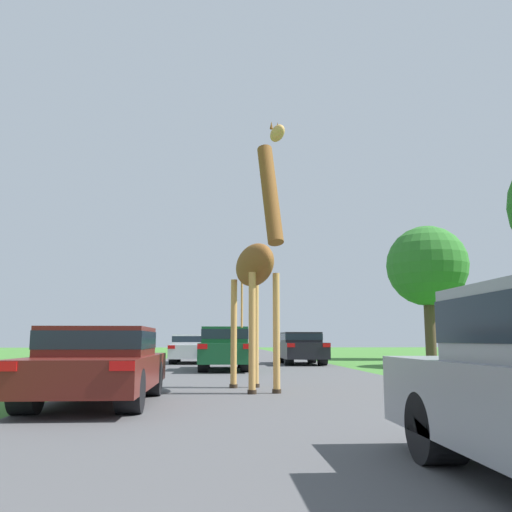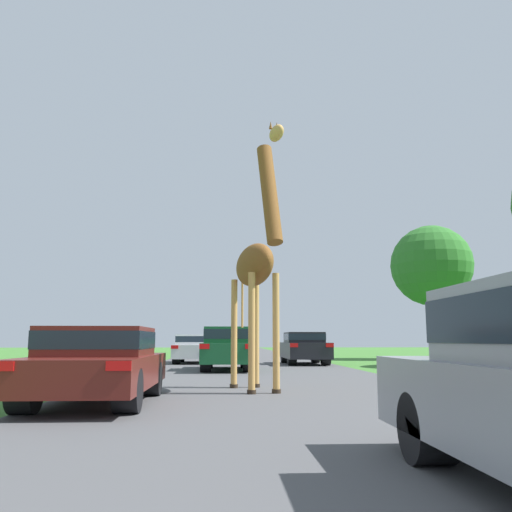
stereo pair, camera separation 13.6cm
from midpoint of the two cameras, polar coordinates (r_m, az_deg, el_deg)
road at (r=29.06m, az=-1.45°, el=-10.92°), size 7.96×120.00×0.00m
giraffe_near_road at (r=11.74m, az=0.39°, el=-0.61°), size 1.08×2.91×5.46m
car_queue_right at (r=9.75m, az=-15.94°, el=-10.67°), size 1.85×4.29×1.28m
car_queue_left at (r=19.84m, az=-2.88°, el=-9.55°), size 1.78×4.59×1.53m
car_far_ahead at (r=24.63m, az=5.25°, el=-9.52°), size 1.80×4.41×1.41m
car_verge_right at (r=25.92m, az=-6.42°, el=-9.59°), size 1.73×4.17×1.30m
tree_mid_field at (r=32.31m, az=18.11°, el=-1.04°), size 4.56×4.56×7.53m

